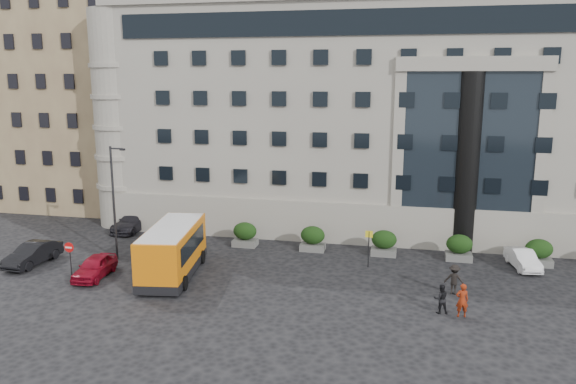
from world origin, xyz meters
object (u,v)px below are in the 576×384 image
(hedge_d, at_px, (459,247))
(hedge_a, at_px, (245,234))
(hedge_b, at_px, (313,238))
(hedge_c, at_px, (384,243))
(pedestrian_b, at_px, (441,299))
(minibus, at_px, (173,249))
(pedestrian_a, at_px, (462,300))
(hedge_e, at_px, (539,252))
(no_entry_sign, at_px, (70,252))
(bus_stop_sign, at_px, (369,242))
(parked_car_b, at_px, (33,254))
(street_lamp, at_px, (114,198))
(parked_car_c, at_px, (133,222))
(parked_car_a, at_px, (95,267))
(white_taxi, at_px, (523,259))
(pedestrian_c, at_px, (454,279))
(parked_car_d, at_px, (193,208))
(red_truck, at_px, (145,193))

(hedge_d, bearing_deg, hedge_a, 180.00)
(hedge_b, bearing_deg, hedge_c, 0.00)
(hedge_b, distance_m, pedestrian_b, 12.92)
(minibus, xyz_separation_m, pedestrian_a, (17.71, -2.65, -0.86))
(hedge_e, xyz_separation_m, no_entry_sign, (-29.80, -8.84, 0.72))
(hedge_e, height_order, minibus, minibus)
(bus_stop_sign, xyz_separation_m, no_entry_sign, (-18.50, -6.04, -0.08))
(hedge_a, xyz_separation_m, hedge_c, (10.40, 0.00, 0.00))
(parked_car_b, bearing_deg, hedge_b, 24.63)
(street_lamp, bearing_deg, parked_car_c, 109.14)
(hedge_d, distance_m, parked_car_a, 24.62)
(hedge_e, bearing_deg, bus_stop_sign, -166.08)
(hedge_c, relative_size, white_taxi, 0.48)
(white_taxi, bearing_deg, hedge_d, 158.51)
(white_taxi, relative_size, pedestrian_a, 2.07)
(hedge_a, relative_size, minibus, 0.23)
(hedge_c, relative_size, hedge_e, 1.00)
(pedestrian_b, height_order, pedestrian_c, pedestrian_c)
(hedge_a, bearing_deg, hedge_b, 0.00)
(no_entry_sign, xyz_separation_m, parked_car_a, (1.50, 0.33, -0.96))
(no_entry_sign, relative_size, parked_car_d, 0.47)
(hedge_b, relative_size, parked_car_a, 0.45)
(hedge_a, height_order, pedestrian_c, hedge_a)
(hedge_e, relative_size, street_lamp, 0.23)
(street_lamp, relative_size, pedestrian_c, 4.42)
(hedge_d, distance_m, parked_car_b, 29.48)
(no_entry_sign, relative_size, parked_car_c, 0.47)
(red_truck, height_order, parked_car_b, red_truck)
(street_lamp, xyz_separation_m, bus_stop_sign, (17.44, 2.00, -2.64))
(hedge_d, height_order, parked_car_c, hedge_d)
(street_lamp, xyz_separation_m, no_entry_sign, (-1.06, -4.04, -2.72))
(parked_car_d, bearing_deg, pedestrian_a, -44.57)
(hedge_b, xyz_separation_m, parked_car_d, (-12.70, 8.20, -0.25))
(red_truck, distance_m, pedestrian_c, 33.01)
(parked_car_a, bearing_deg, parked_car_c, 100.12)
(no_entry_sign, distance_m, minibus, 6.52)
(no_entry_sign, relative_size, parked_car_a, 0.57)
(hedge_c, xyz_separation_m, parked_car_c, (-20.80, 2.29, -0.21))
(parked_car_d, bearing_deg, pedestrian_c, -39.35)
(minibus, distance_m, pedestrian_a, 17.93)
(hedge_a, bearing_deg, white_taxi, -2.33)
(street_lamp, height_order, no_entry_sign, street_lamp)
(parked_car_d, bearing_deg, hedge_e, -22.10)
(hedge_b, distance_m, pedestrian_a, 13.85)
(red_truck, height_order, parked_car_a, red_truck)
(parked_car_c, bearing_deg, bus_stop_sign, -9.98)
(hedge_e, bearing_deg, street_lamp, -170.52)
(hedge_e, distance_m, parked_car_a, 29.55)
(hedge_a, bearing_deg, pedestrian_b, -34.41)
(parked_car_a, xyz_separation_m, white_taxi, (27.16, 7.71, -0.06))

